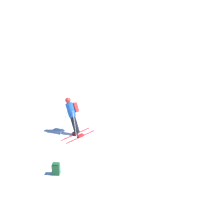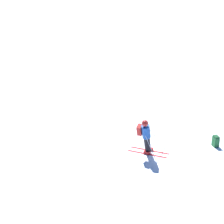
# 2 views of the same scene
# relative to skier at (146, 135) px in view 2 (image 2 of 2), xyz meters

# --- Properties ---
(ground_plane) EXTENTS (300.00, 300.00, 0.00)m
(ground_plane) POSITION_rel_skier_xyz_m (1.34, 0.11, -0.97)
(ground_plane) COLOR white
(skier) EXTENTS (1.57, 1.77, 1.78)m
(skier) POSITION_rel_skier_xyz_m (0.00, 0.00, 0.00)
(skier) COLOR red
(skier) RESTS_ON ground
(spare_backpack) EXTENTS (0.35, 0.37, 0.50)m
(spare_backpack) POSITION_rel_skier_xyz_m (2.86, -1.65, -0.73)
(spare_backpack) COLOR #236633
(spare_backpack) RESTS_ON ground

